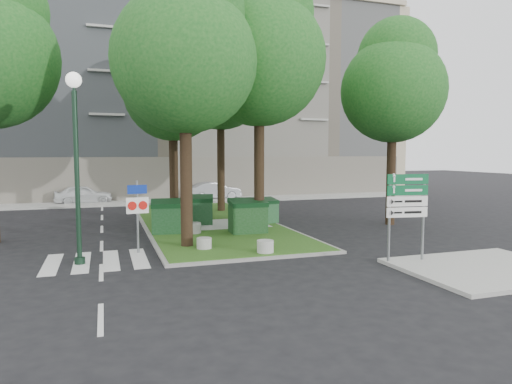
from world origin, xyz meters
name	(u,v)px	position (x,y,z in m)	size (l,w,h in m)	color
ground	(246,261)	(0.00, 0.00, 0.00)	(120.00, 120.00, 0.00)	black
median_island	(208,223)	(0.50, 8.00, 0.06)	(6.00, 16.00, 0.12)	#214D16
median_kerb	(208,223)	(0.50, 8.00, 0.05)	(6.30, 16.30, 0.10)	gray
sidewalk_corner	(487,269)	(6.50, -3.50, 0.06)	(5.00, 4.00, 0.12)	#999993
building_sidewalk	(169,201)	(0.00, 18.50, 0.06)	(42.00, 3.00, 0.12)	#999993
zebra_crossing	(125,259)	(-3.75, 1.50, 0.01)	(5.00, 3.00, 0.01)	silver
apartment_building	(155,100)	(0.00, 26.00, 8.00)	(41.00, 12.00, 16.00)	#BEB18F
tree_median_near_left	(187,47)	(-1.41, 2.56, 7.32)	(5.20, 5.20, 10.53)	black
tree_median_near_right	(261,47)	(2.09, 4.56, 7.99)	(5.60, 5.60, 11.46)	black
tree_median_mid	(174,83)	(-0.91, 9.06, 6.98)	(4.80, 4.80, 9.99)	black
tree_median_far	(222,70)	(2.29, 12.06, 8.32)	(5.80, 5.80, 11.93)	black
tree_street_right	(394,81)	(9.09, 5.06, 6.98)	(5.00, 5.00, 10.06)	black
dumpster_a	(169,217)	(-1.73, 5.48, 0.81)	(1.65, 1.24, 1.43)	#0E3515
dumpster_b	(197,210)	(-0.13, 7.42, 0.79)	(1.70, 1.36, 1.39)	#0F3618
dumpster_c	(248,216)	(1.47, 4.45, 0.82)	(1.62, 1.17, 1.46)	#103512
dumpster_d	(263,211)	(3.00, 6.79, 0.71)	(1.44, 1.10, 1.23)	#164820
bollard_left	(204,243)	(-1.01, 1.81, 0.31)	(0.53, 0.53, 0.38)	#A2A09C
bollard_right	(265,246)	(0.85, 0.50, 0.33)	(0.58, 0.58, 0.41)	#ACADA7
bollard_mid	(194,228)	(-0.77, 5.00, 0.34)	(0.63, 0.63, 0.45)	gray
litter_bin	(240,204)	(3.20, 11.50, 0.49)	(0.42, 0.42, 0.74)	gold
street_lamp	(76,145)	(-5.15, 1.27, 3.78)	(0.48, 0.48, 6.01)	black
traffic_sign_pole	(137,207)	(-3.26, 2.33, 1.65)	(0.77, 0.11, 2.57)	slate
directional_sign	(407,203)	(4.70, -2.00, 1.95)	(1.37, 0.26, 2.75)	slate
car_white	(83,194)	(-5.72, 19.50, 0.65)	(1.54, 3.82, 1.30)	silver
car_silver	(214,191)	(3.50, 19.34, 0.66)	(1.40, 4.02, 1.33)	#9B9CA2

